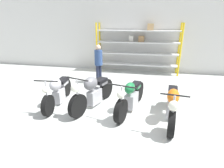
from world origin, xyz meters
TOP-DOWN VIEW (x-y plane):
  - ground_plane at (0.00, 0.00)m, footprint 30.00×30.00m
  - back_wall at (0.00, 4.74)m, footprint 30.00×0.08m
  - shelving_rack at (0.46, 4.38)m, footprint 4.06×0.63m
  - motorcycle_silver at (-1.65, 0.15)m, footprint 0.66×1.99m
  - motorcycle_grey at (-0.54, 0.20)m, footprint 0.91×2.08m
  - motorcycle_green at (0.59, 0.22)m, footprint 0.85×2.09m
  - motorcycle_orange at (1.69, -0.10)m, footprint 0.60×2.15m
  - person_browsing at (-0.97, 2.35)m, footprint 0.41×0.41m

SIDE VIEW (x-z plane):
  - ground_plane at x=0.00m, z-range 0.00..0.00m
  - motorcycle_green at x=0.59m, z-range -0.09..0.91m
  - motorcycle_silver at x=-1.65m, z-range -0.05..0.94m
  - motorcycle_orange at x=1.69m, z-range -0.04..0.96m
  - motorcycle_grey at x=-0.54m, z-range -0.05..1.04m
  - person_browsing at x=-0.97m, z-range 0.14..1.74m
  - shelving_rack at x=0.46m, z-range 0.10..2.52m
  - back_wall at x=0.00m, z-range 0.00..3.60m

